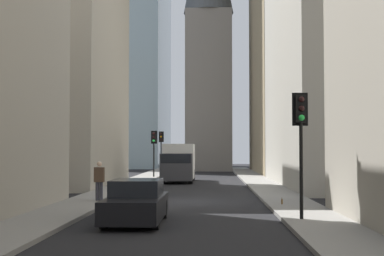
% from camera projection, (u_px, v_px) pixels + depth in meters
% --- Properties ---
extents(ground_plane, '(135.00, 135.00, 0.00)m').
position_uv_depth(ground_plane, '(188.00, 202.00, 24.99)').
color(ground_plane, black).
extents(sidewalk_right, '(90.00, 2.20, 0.14)m').
position_uv_depth(sidewalk_right, '(92.00, 200.00, 25.15)').
color(sidewalk_right, gray).
rests_on(sidewalk_right, ground_plane).
extents(sidewalk_left, '(90.00, 2.20, 0.14)m').
position_uv_depth(sidewalk_left, '(286.00, 201.00, 24.83)').
color(sidewalk_left, gray).
rests_on(sidewalk_left, ground_plane).
extents(building_left_far, '(19.04, 10.50, 31.26)m').
position_uv_depth(building_left_far, '(304.00, 21.00, 55.42)').
color(building_left_far, '#9E8966').
rests_on(building_left_far, ground_plane).
extents(building_right_midfar, '(13.71, 10.50, 18.30)m').
position_uv_depth(building_right_midfar, '(42.00, 51.00, 37.11)').
color(building_right_midfar, '#A8A091').
rests_on(building_right_midfar, ground_plane).
extents(church_spire, '(5.81, 5.81, 33.87)m').
position_uv_depth(church_spire, '(209.00, 19.00, 63.30)').
color(church_spire, gray).
rests_on(church_spire, ground_plane).
extents(delivery_truck, '(6.46, 2.25, 2.84)m').
position_uv_depth(delivery_truck, '(179.00, 162.00, 40.51)').
color(delivery_truck, silver).
rests_on(delivery_truck, ground_plane).
extents(sedan_black, '(4.30, 1.78, 1.42)m').
position_uv_depth(sedan_black, '(136.00, 203.00, 17.69)').
color(sedan_black, black).
rests_on(sedan_black, ground_plane).
extents(traffic_light_foreground, '(0.43, 0.52, 4.16)m').
position_uv_depth(traffic_light_foreground, '(301.00, 126.00, 17.78)').
color(traffic_light_foreground, black).
rests_on(traffic_light_foreground, sidewalk_left).
extents(traffic_light_midblock, '(0.43, 0.52, 3.89)m').
position_uv_depth(traffic_light_midblock, '(154.00, 143.00, 45.80)').
color(traffic_light_midblock, black).
rests_on(traffic_light_midblock, sidewalk_right).
extents(traffic_light_far_junction, '(0.43, 0.52, 4.19)m').
position_uv_depth(traffic_light_far_junction, '(161.00, 142.00, 56.32)').
color(traffic_light_far_junction, black).
rests_on(traffic_light_far_junction, sidewalk_right).
extents(pedestrian, '(0.26, 0.44, 1.74)m').
position_uv_depth(pedestrian, '(99.00, 179.00, 24.07)').
color(pedestrian, '#33333D').
rests_on(pedestrian, sidewalk_right).
extents(discarded_bottle, '(0.07, 0.07, 0.27)m').
position_uv_depth(discarded_bottle, '(282.00, 202.00, 22.47)').
color(discarded_bottle, brown).
rests_on(discarded_bottle, sidewalk_left).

